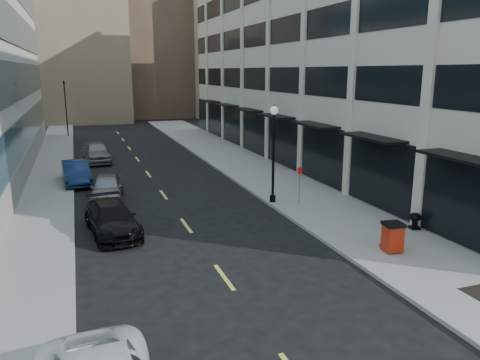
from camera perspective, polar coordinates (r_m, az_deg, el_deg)
sidewalk_right at (r=30.16m, az=4.84°, el=-0.44°), size 5.00×80.00×0.15m
sidewalk_left at (r=27.71m, az=-22.67°, el=-2.67°), size 3.00×80.00×0.15m
building_right at (r=40.02m, az=13.70°, el=15.46°), size 15.30×46.50×18.25m
skyline_tan_near at (r=75.03m, az=-19.76°, el=17.69°), size 14.00×18.00×28.00m
skyline_brown at (r=80.32m, az=-10.82°, el=20.01°), size 12.00×16.00×34.00m
skyline_tan_far at (r=85.33m, az=-26.53°, el=14.44°), size 12.00×14.00×22.00m
skyline_stone at (r=76.19m, az=-2.14°, el=15.32°), size 10.00×14.00×20.00m
road_centerline at (r=25.19m, az=-8.10°, el=-3.44°), size 0.15×68.20×0.01m
traffic_signal at (r=54.75m, az=-20.67°, el=10.86°), size 0.66×0.66×6.98m
car_black_pickup at (r=21.74m, az=-15.33°, el=-4.60°), size 2.50×4.99×1.39m
car_silver_sedan at (r=27.32m, az=-15.91°, el=-0.94°), size 2.21×4.45×1.46m
car_blue_sedan at (r=31.93m, az=-19.34°, el=0.86°), size 1.90×4.65×1.50m
car_grey_sedan at (r=39.07m, az=-17.08°, el=3.27°), size 2.29×4.94×1.64m
trash_bin at (r=19.52m, az=18.11°, el=-6.52°), size 0.82×0.87×1.20m
lamppost at (r=25.07m, az=4.11°, el=4.23°), size 0.44×0.44×5.32m
sign_post at (r=24.95m, az=7.28°, el=0.15°), size 0.25×0.11×2.18m
urn_planter at (r=22.65m, az=20.56°, el=-4.49°), size 0.54×0.54×0.75m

